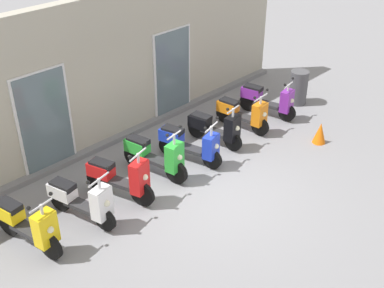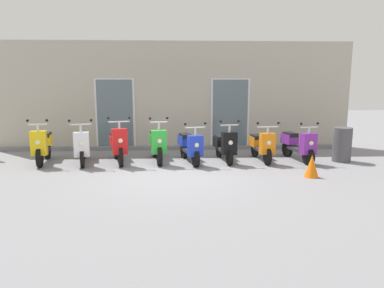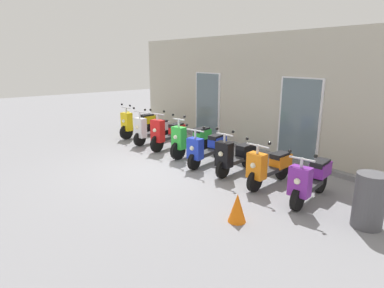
{
  "view_description": "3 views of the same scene",
  "coord_description": "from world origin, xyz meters",
  "views": [
    {
      "loc": [
        -6.25,
        -5.36,
        6.05
      ],
      "look_at": [
        0.25,
        0.92,
        0.65
      ],
      "focal_mm": 45.99,
      "sensor_mm": 36.0,
      "label": 1
    },
    {
      "loc": [
        0.12,
        -8.15,
        2.11
      ],
      "look_at": [
        0.51,
        0.8,
        0.58
      ],
      "focal_mm": 32.64,
      "sensor_mm": 36.0,
      "label": 2
    },
    {
      "loc": [
        6.78,
        -4.25,
        2.76
      ],
      "look_at": [
        0.07,
        0.98,
        0.51
      ],
      "focal_mm": 30.32,
      "sensor_mm": 36.0,
      "label": 3
    }
  ],
  "objects": [
    {
      "name": "scooter_green",
      "position": [
        -0.43,
        1.34,
        0.49
      ],
      "size": [
        0.61,
        1.66,
        1.28
      ],
      "color": "black",
      "rests_on": "ground_plane"
    },
    {
      "name": "ground_plane",
      "position": [
        0.0,
        0.0,
        0.0
      ],
      "size": [
        40.0,
        40.0,
        0.0
      ],
      "primitive_type": "plane",
      "color": "gray"
    },
    {
      "name": "scooter_purple",
      "position": [
        3.49,
        1.28,
        0.46
      ],
      "size": [
        0.65,
        1.59,
        1.13
      ],
      "color": "black",
      "rests_on": "ground_plane"
    },
    {
      "name": "scooter_black",
      "position": [
        1.43,
        1.28,
        0.46
      ],
      "size": [
        0.59,
        1.49,
        1.2
      ],
      "color": "black",
      "rests_on": "ground_plane"
    },
    {
      "name": "storefront_facade",
      "position": [
        -0.0,
        3.33,
        1.68
      ],
      "size": [
        11.61,
        0.5,
        3.47
      ],
      "color": "#B2AD9E",
      "rests_on": "ground_plane"
    },
    {
      "name": "scooter_orange",
      "position": [
        2.46,
        1.3,
        0.46
      ],
      "size": [
        0.62,
        1.54,
        1.15
      ],
      "color": "black",
      "rests_on": "ground_plane"
    },
    {
      "name": "scooter_red",
      "position": [
        -1.48,
        1.22,
        0.51
      ],
      "size": [
        0.77,
        1.56,
        1.3
      ],
      "color": "black",
      "rests_on": "ground_plane"
    },
    {
      "name": "scooter_blue",
      "position": [
        0.46,
        1.19,
        0.46
      ],
      "size": [
        0.75,
        1.57,
        1.16
      ],
      "color": "black",
      "rests_on": "ground_plane"
    },
    {
      "name": "trash_bin",
      "position": [
        4.68,
        1.13,
        0.47
      ],
      "size": [
        0.49,
        0.49,
        0.94
      ],
      "primitive_type": "cylinder",
      "color": "#4C4C51",
      "rests_on": "ground_plane"
    },
    {
      "name": "scooter_white",
      "position": [
        -2.42,
        1.19,
        0.48
      ],
      "size": [
        0.71,
        1.56,
        1.25
      ],
      "color": "black",
      "rests_on": "ground_plane"
    },
    {
      "name": "scooter_yellow",
      "position": [
        -3.49,
        1.27,
        0.5
      ],
      "size": [
        0.62,
        1.6,
        1.24
      ],
      "color": "black",
      "rests_on": "ground_plane"
    },
    {
      "name": "traffic_cone",
      "position": [
        3.21,
        -0.47,
        0.26
      ],
      "size": [
        0.32,
        0.32,
        0.52
      ],
      "primitive_type": "cone",
      "color": "orange",
      "rests_on": "ground_plane"
    }
  ]
}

